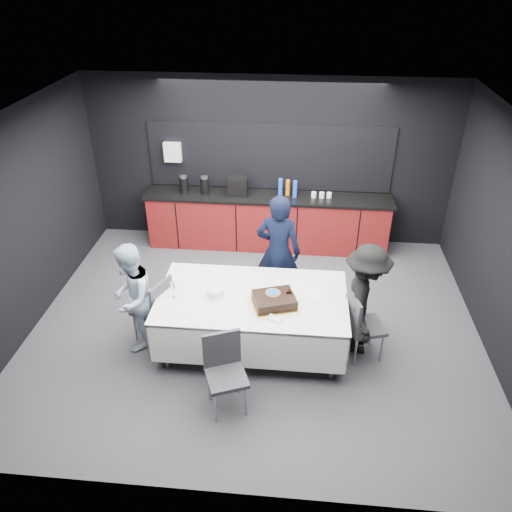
{
  "coord_description": "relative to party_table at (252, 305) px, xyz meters",
  "views": [
    {
      "loc": [
        0.51,
        -5.31,
        4.39
      ],
      "look_at": [
        0.0,
        0.1,
        1.05
      ],
      "focal_mm": 35.0,
      "sensor_mm": 36.0,
      "label": 1
    }
  ],
  "objects": [
    {
      "name": "ground",
      "position": [
        0.0,
        0.4,
        -0.64
      ],
      "size": [
        6.0,
        6.0,
        0.0
      ],
      "primitive_type": "plane",
      "color": "#424147",
      "rests_on": "ground"
    },
    {
      "name": "room_shell",
      "position": [
        0.0,
        0.4,
        1.22
      ],
      "size": [
        6.04,
        5.04,
        2.82
      ],
      "color": "white",
      "rests_on": "ground"
    },
    {
      "name": "kitchenette",
      "position": [
        -0.02,
        2.62,
        -0.1
      ],
      "size": [
        4.1,
        0.64,
        2.05
      ],
      "color": "#630F10",
      "rests_on": "ground"
    },
    {
      "name": "party_table",
      "position": [
        0.0,
        0.0,
        0.0
      ],
      "size": [
        2.32,
        1.32,
        0.78
      ],
      "color": "#99999E",
      "rests_on": "ground"
    },
    {
      "name": "cake_assembly",
      "position": [
        0.28,
        -0.14,
        0.2
      ],
      "size": [
        0.62,
        0.56,
        0.16
      ],
      "color": "#E9BD44",
      "rests_on": "party_table"
    },
    {
      "name": "plate_stack",
      "position": [
        -0.45,
        -0.03,
        0.19
      ],
      "size": [
        0.2,
        0.2,
        0.1
      ],
      "primitive_type": "cylinder",
      "color": "white",
      "rests_on": "party_table"
    },
    {
      "name": "loose_plate_near",
      "position": [
        -0.39,
        -0.45,
        0.14
      ],
      "size": [
        0.18,
        0.18,
        0.01
      ],
      "primitive_type": "cylinder",
      "color": "white",
      "rests_on": "party_table"
    },
    {
      "name": "loose_plate_right_a",
      "position": [
        0.76,
        0.05,
        0.14
      ],
      "size": [
        0.21,
        0.21,
        0.01
      ],
      "primitive_type": "cylinder",
      "color": "white",
      "rests_on": "party_table"
    },
    {
      "name": "loose_plate_right_b",
      "position": [
        0.91,
        -0.38,
        0.14
      ],
      "size": [
        0.22,
        0.22,
        0.01
      ],
      "primitive_type": "cylinder",
      "color": "white",
      "rests_on": "party_table"
    },
    {
      "name": "loose_plate_far",
      "position": [
        0.04,
        0.42,
        0.14
      ],
      "size": [
        0.22,
        0.22,
        0.01
      ],
      "primitive_type": "cylinder",
      "color": "white",
      "rests_on": "party_table"
    },
    {
      "name": "fork_pile",
      "position": [
        0.3,
        -0.43,
        0.15
      ],
      "size": [
        0.19,
        0.15,
        0.03
      ],
      "primitive_type": "cube",
      "rotation": [
        0.0,
        0.0,
        -0.35
      ],
      "color": "white",
      "rests_on": "party_table"
    },
    {
      "name": "champagne_flute",
      "position": [
        -0.95,
        -0.12,
        0.3
      ],
      "size": [
        0.06,
        0.06,
        0.22
      ],
      "color": "white",
      "rests_on": "party_table"
    },
    {
      "name": "chair_left",
      "position": [
        -1.23,
        0.0,
        -0.11
      ],
      "size": [
        0.55,
        0.55,
        0.92
      ],
      "color": "#323338",
      "rests_on": "ground"
    },
    {
      "name": "chair_right",
      "position": [
        1.33,
        -0.07,
        -0.11
      ],
      "size": [
        0.52,
        0.52,
        0.92
      ],
      "color": "#323338",
      "rests_on": "ground"
    },
    {
      "name": "chair_near",
      "position": [
        -0.2,
        -0.98,
        -0.11
      ],
      "size": [
        0.55,
        0.55,
        0.92
      ],
      "color": "#323338",
      "rests_on": "ground"
    },
    {
      "name": "person_center",
      "position": [
        0.27,
        0.95,
        0.21
      ],
      "size": [
        0.67,
        0.49,
        1.71
      ],
      "primitive_type": "imported",
      "rotation": [
        0.0,
        0.0,
        3.0
      ],
      "color": "black",
      "rests_on": "ground"
    },
    {
      "name": "person_left",
      "position": [
        -1.49,
        -0.1,
        0.08
      ],
      "size": [
        0.56,
        0.71,
        1.45
      ],
      "primitive_type": "imported",
      "rotation": [
        0.0,
        0.0,
        -1.56
      ],
      "color": "#ABC5D7",
      "rests_on": "ground"
    },
    {
      "name": "person_right",
      "position": [
        1.37,
        0.09,
        0.11
      ],
      "size": [
        0.62,
        1.0,
        1.49
      ],
      "primitive_type": "imported",
      "rotation": [
        0.0,
        0.0,
        1.5
      ],
      "color": "black",
      "rests_on": "ground"
    }
  ]
}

